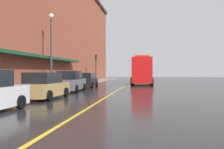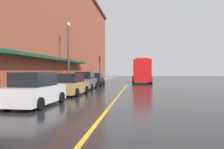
{
  "view_description": "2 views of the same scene",
  "coord_description": "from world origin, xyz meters",
  "px_view_note": "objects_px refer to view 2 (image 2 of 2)",
  "views": [
    {
      "loc": [
        2.84,
        -5.81,
        1.74
      ],
      "look_at": [
        -1.96,
        28.23,
        1.38
      ],
      "focal_mm": 41.01,
      "sensor_mm": 36.0,
      "label": 1
    },
    {
      "loc": [
        1.49,
        -8.44,
        1.91
      ],
      "look_at": [
        -1.59,
        19.85,
        1.47
      ],
      "focal_mm": 38.46,
      "sensor_mm": 36.0,
      "label": 2
    }
  ],
  "objects_px": {
    "fire_truck": "(141,71)",
    "street_lamp_left": "(68,48)",
    "parked_car_0": "(36,90)",
    "traffic_light_near": "(100,64)",
    "parked_car_1": "(70,85)",
    "parked_car_3": "(96,80)",
    "parking_meter_0": "(86,77)",
    "parked_car_2": "(85,81)",
    "parking_meter_2": "(69,79)"
  },
  "relations": [
    {
      "from": "street_lamp_left",
      "to": "parked_car_0",
      "type": "bearing_deg",
      "value": -81.34
    },
    {
      "from": "parked_car_0",
      "to": "parking_meter_2",
      "type": "height_order",
      "value": "parked_car_0"
    },
    {
      "from": "traffic_light_near",
      "to": "street_lamp_left",
      "type": "bearing_deg",
      "value": -92.21
    },
    {
      "from": "fire_truck",
      "to": "street_lamp_left",
      "type": "distance_m",
      "value": 15.6
    },
    {
      "from": "parking_meter_0",
      "to": "traffic_light_near",
      "type": "bearing_deg",
      "value": 89.68
    },
    {
      "from": "fire_truck",
      "to": "traffic_light_near",
      "type": "bearing_deg",
      "value": -119.96
    },
    {
      "from": "street_lamp_left",
      "to": "fire_truck",
      "type": "bearing_deg",
      "value": 58.87
    },
    {
      "from": "parked_car_3",
      "to": "parked_car_1",
      "type": "bearing_deg",
      "value": -179.78
    },
    {
      "from": "parked_car_2",
      "to": "parking_meter_0",
      "type": "distance_m",
      "value": 6.57
    },
    {
      "from": "fire_truck",
      "to": "street_lamp_left",
      "type": "relative_size",
      "value": 1.29
    },
    {
      "from": "parking_meter_2",
      "to": "fire_truck",
      "type": "bearing_deg",
      "value": 63.82
    },
    {
      "from": "fire_truck",
      "to": "parking_meter_0",
      "type": "xyz_separation_m",
      "value": [
        -7.36,
        -7.07,
        -0.76
      ]
    },
    {
      "from": "parking_meter_0",
      "to": "street_lamp_left",
      "type": "bearing_deg",
      "value": -95.62
    },
    {
      "from": "parked_car_0",
      "to": "parked_car_3",
      "type": "height_order",
      "value": "parked_car_0"
    },
    {
      "from": "parked_car_0",
      "to": "parking_meter_2",
      "type": "distance_m",
      "value": 10.93
    },
    {
      "from": "parked_car_0",
      "to": "parking_meter_2",
      "type": "xyz_separation_m",
      "value": [
        -1.32,
        10.85,
        0.21
      ]
    },
    {
      "from": "parked_car_0",
      "to": "parked_car_2",
      "type": "distance_m",
      "value": 12.31
    },
    {
      "from": "parking_meter_2",
      "to": "parked_car_0",
      "type": "bearing_deg",
      "value": -83.04
    },
    {
      "from": "parked_car_2",
      "to": "street_lamp_left",
      "type": "bearing_deg",
      "value": 78.54
    },
    {
      "from": "parked_car_3",
      "to": "parked_car_2",
      "type": "bearing_deg",
      "value": 179.2
    },
    {
      "from": "parked_car_0",
      "to": "fire_truck",
      "type": "xyz_separation_m",
      "value": [
        6.03,
        25.81,
        0.97
      ]
    },
    {
      "from": "parked_car_1",
      "to": "fire_truck",
      "type": "height_order",
      "value": "fire_truck"
    },
    {
      "from": "parked_car_1",
      "to": "traffic_light_near",
      "type": "bearing_deg",
      "value": 5.75
    },
    {
      "from": "parked_car_0",
      "to": "parking_meter_0",
      "type": "distance_m",
      "value": 18.79
    },
    {
      "from": "parked_car_0",
      "to": "parked_car_2",
      "type": "xyz_separation_m",
      "value": [
        -0.01,
        12.31,
        -0.01
      ]
    },
    {
      "from": "fire_truck",
      "to": "street_lamp_left",
      "type": "height_order",
      "value": "street_lamp_left"
    },
    {
      "from": "parked_car_1",
      "to": "parking_meter_2",
      "type": "height_order",
      "value": "parked_car_1"
    },
    {
      "from": "parked_car_2",
      "to": "traffic_light_near",
      "type": "height_order",
      "value": "traffic_light_near"
    },
    {
      "from": "street_lamp_left",
      "to": "traffic_light_near",
      "type": "relative_size",
      "value": 1.61
    },
    {
      "from": "parked_car_2",
      "to": "parking_meter_2",
      "type": "height_order",
      "value": "parked_car_2"
    },
    {
      "from": "parking_meter_2",
      "to": "traffic_light_near",
      "type": "height_order",
      "value": "traffic_light_near"
    },
    {
      "from": "parked_car_1",
      "to": "parked_car_3",
      "type": "xyz_separation_m",
      "value": [
        -0.15,
        12.28,
        -0.03
      ]
    },
    {
      "from": "parked_car_1",
      "to": "parking_meter_0",
      "type": "distance_m",
      "value": 12.8
    },
    {
      "from": "traffic_light_near",
      "to": "parked_car_0",
      "type": "bearing_deg",
      "value": -87.57
    },
    {
      "from": "parked_car_1",
      "to": "parked_car_2",
      "type": "height_order",
      "value": "parked_car_2"
    },
    {
      "from": "parked_car_0",
      "to": "parked_car_3",
      "type": "relative_size",
      "value": 1.1
    },
    {
      "from": "fire_truck",
      "to": "parking_meter_2",
      "type": "height_order",
      "value": "fire_truck"
    },
    {
      "from": "fire_truck",
      "to": "parked_car_2",
      "type": "bearing_deg",
      "value": -25.63
    },
    {
      "from": "parked_car_2",
      "to": "street_lamp_left",
      "type": "height_order",
      "value": "street_lamp_left"
    },
    {
      "from": "parked_car_2",
      "to": "parked_car_1",
      "type": "bearing_deg",
      "value": 179.93
    },
    {
      "from": "parking_meter_0",
      "to": "traffic_light_near",
      "type": "distance_m",
      "value": 11.22
    },
    {
      "from": "fire_truck",
      "to": "parking_meter_2",
      "type": "xyz_separation_m",
      "value": [
        -7.36,
        -14.96,
        -0.76
      ]
    },
    {
      "from": "parked_car_0",
      "to": "parking_meter_2",
      "type": "relative_size",
      "value": 3.52
    },
    {
      "from": "parked_car_1",
      "to": "parked_car_3",
      "type": "relative_size",
      "value": 1.07
    },
    {
      "from": "parked_car_1",
      "to": "fire_truck",
      "type": "xyz_separation_m",
      "value": [
        5.86,
        19.78,
        1.02
      ]
    },
    {
      "from": "parked_car_1",
      "to": "parked_car_2",
      "type": "distance_m",
      "value": 6.28
    },
    {
      "from": "parked_car_0",
      "to": "traffic_light_near",
      "type": "relative_size",
      "value": 1.09
    },
    {
      "from": "parking_meter_0",
      "to": "street_lamp_left",
      "type": "height_order",
      "value": "street_lamp_left"
    },
    {
      "from": "parked_car_2",
      "to": "street_lamp_left",
      "type": "distance_m",
      "value": 4.05
    },
    {
      "from": "parked_car_2",
      "to": "street_lamp_left",
      "type": "relative_size",
      "value": 0.7
    }
  ]
}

